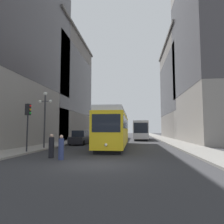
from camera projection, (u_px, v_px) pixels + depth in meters
name	position (u px, v px, depth m)	size (l,w,h in m)	color
ground_plane	(97.00, 165.00, 11.18)	(200.00, 200.00, 0.00)	#303033
sidewalk_left	(96.00, 137.00, 51.68)	(3.11, 120.00, 0.15)	gray
sidewalk_right	(159.00, 137.00, 49.85)	(3.11, 120.00, 0.15)	gray
streetcar	(114.00, 128.00, 22.15)	(2.79, 14.04, 3.89)	black
transit_bus	(140.00, 129.00, 38.61)	(2.69, 11.66, 3.45)	black
parked_car_left_near	(80.00, 138.00, 26.27)	(1.94, 4.75, 1.82)	black
parked_car_left_mid	(102.00, 135.00, 42.97)	(2.00, 5.00, 1.82)	black
pedestrian_crossing_near	(61.00, 148.00, 13.07)	(0.36, 0.36, 1.60)	navy
pedestrian_crossing_far	(51.00, 147.00, 13.90)	(0.37, 0.37, 1.65)	black
traffic_light_near_left	(28.00, 115.00, 16.69)	(0.47, 0.36, 3.94)	#232328
lamp_post_left_near	(45.00, 111.00, 20.31)	(1.41, 0.36, 5.64)	#333338
building_left_midblock	(51.00, 86.00, 43.00)	(13.03, 22.62, 21.93)	slate
building_right_corner	(219.00, 38.00, 30.24)	(11.33, 17.11, 30.47)	gray
building_right_midblock	(197.00, 88.00, 46.25)	(14.50, 22.09, 22.25)	slate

